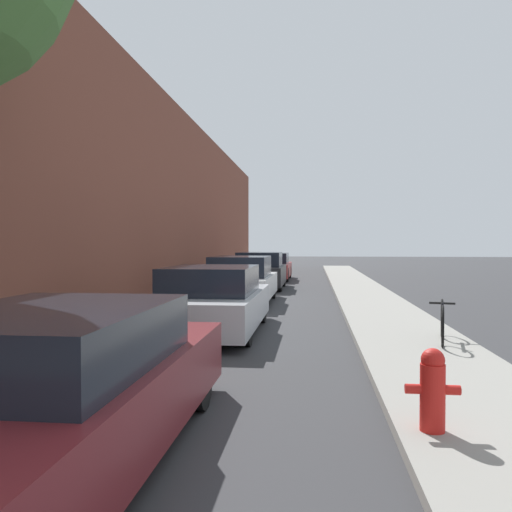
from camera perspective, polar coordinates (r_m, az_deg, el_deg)
ground_plane at (r=14.39m, az=1.69°, el=-5.83°), size 120.00×120.00×0.00m
sidewalk_left at (r=14.90m, az=-9.55°, el=-5.37°), size 2.00×52.00×0.12m
sidewalk_right at (r=14.44m, az=13.29°, el=-5.60°), size 2.00×52.00×0.12m
building_facade_left at (r=15.32m, az=-14.51°, el=7.72°), size 0.70×52.00×7.02m
parked_car_maroon at (r=4.65m, az=-20.82°, el=-13.37°), size 1.85×4.59×1.29m
parked_car_silver at (r=10.54m, az=-4.82°, el=-4.96°), size 1.90×4.43×1.34m
parked_car_white at (r=15.72m, az=-1.62°, el=-2.75°), size 1.86×4.47×1.42m
parked_car_black at (r=20.72m, az=0.45°, el=-1.70°), size 1.90×3.90×1.46m
parked_car_red at (r=25.84m, az=1.84°, el=-1.21°), size 1.73×4.53×1.35m
fire_hydrant at (r=5.03m, az=18.85°, el=-13.63°), size 0.48×0.22×0.74m
bicycle at (r=9.46m, az=19.81°, el=-6.78°), size 0.52×1.65×0.69m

